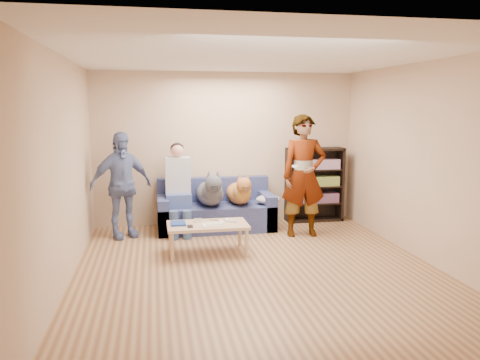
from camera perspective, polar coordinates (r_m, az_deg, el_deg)
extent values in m
plane|color=brown|center=(5.95, 2.15, -10.86)|extent=(5.00, 5.00, 0.00)
plane|color=white|center=(5.63, 2.31, 14.88)|extent=(5.00, 5.00, 0.00)
plane|color=tan|center=(8.09, -1.69, 3.86)|extent=(4.50, 0.00, 4.50)
plane|color=tan|center=(3.29, 11.91, -3.81)|extent=(4.50, 0.00, 4.50)
plane|color=tan|center=(5.60, -20.83, 1.01)|extent=(0.00, 5.00, 5.00)
plane|color=tan|center=(6.52, 21.90, 1.99)|extent=(0.00, 5.00, 5.00)
ellipsoid|color=#A6A6AA|center=(7.75, 3.45, -2.37)|extent=(0.41, 0.35, 0.14)
imported|color=gray|center=(7.34, 7.79, 0.50)|extent=(0.71, 0.49, 1.90)
imported|color=#6A7AAB|center=(7.41, -14.30, -0.59)|extent=(1.05, 0.76, 1.65)
cube|color=white|center=(7.07, 6.79, 1.65)|extent=(0.08, 0.14, 0.03)
cube|color=navy|center=(6.49, -7.56, -5.26)|extent=(0.20, 0.26, 0.03)
cube|color=white|center=(6.39, -3.43, -5.48)|extent=(0.26, 0.20, 0.02)
cube|color=beige|center=(6.41, -3.19, -5.31)|extent=(0.22, 0.17, 0.01)
cube|color=silver|center=(6.58, -5.15, -4.92)|extent=(0.11, 0.06, 0.05)
cube|color=white|center=(6.61, -1.66, -4.91)|extent=(0.04, 0.13, 0.03)
cube|color=silver|center=(6.54, -0.86, -5.05)|extent=(0.09, 0.06, 0.03)
cylinder|color=white|center=(6.48, -2.20, -5.23)|extent=(0.07, 0.07, 0.02)
cylinder|color=white|center=(6.56, -2.30, -5.06)|extent=(0.07, 0.07, 0.02)
cylinder|color=#C9621C|center=(6.32, -3.99, -5.67)|extent=(0.13, 0.06, 0.01)
cylinder|color=black|center=(6.66, -3.13, -4.90)|extent=(0.13, 0.08, 0.01)
cube|color=black|center=(6.34, -6.11, -5.63)|extent=(0.07, 0.12, 0.02)
cube|color=#515B93|center=(7.79, -2.96, -4.48)|extent=(1.90, 0.85, 0.42)
cube|color=#515B93|center=(8.03, -3.30, -1.09)|extent=(1.90, 0.18, 0.40)
cube|color=#515B93|center=(7.71, -9.33, -4.12)|extent=(0.18, 0.85, 0.58)
cube|color=#515B93|center=(7.93, 3.22, -3.65)|extent=(0.18, 0.85, 0.58)
cube|color=#445996|center=(7.59, -7.50, -2.43)|extent=(0.40, 0.38, 0.22)
cylinder|color=#3D6087|center=(7.25, -8.05, -5.58)|extent=(0.14, 0.14, 0.47)
cylinder|color=#436894|center=(7.26, -6.47, -5.53)|extent=(0.14, 0.14, 0.47)
cube|color=silver|center=(7.62, -7.60, 0.59)|extent=(0.40, 0.24, 0.58)
sphere|color=tan|center=(7.58, -7.66, 3.59)|extent=(0.21, 0.21, 0.21)
ellipsoid|color=black|center=(7.60, -7.67, 3.83)|extent=(0.22, 0.22, 0.19)
ellipsoid|color=#50535A|center=(7.68, -3.71, -1.63)|extent=(0.44, 0.91, 0.38)
sphere|color=#474A50|center=(7.35, -3.42, -1.40)|extent=(0.33, 0.33, 0.33)
sphere|color=#45474F|center=(7.15, -3.25, -0.45)|extent=(0.27, 0.27, 0.27)
cube|color=black|center=(7.03, -3.12, -0.92)|extent=(0.08, 0.13, 0.08)
cone|color=#53545E|center=(7.14, -3.84, 0.67)|extent=(0.08, 0.08, 0.13)
cone|color=#45474E|center=(7.16, -2.74, 0.70)|extent=(0.08, 0.08, 0.13)
cylinder|color=#4F525A|center=(8.10, -4.07, -1.35)|extent=(0.05, 0.30, 0.17)
ellipsoid|color=#B77E38|center=(7.77, -0.17, -1.63)|extent=(0.39, 0.82, 0.34)
sphere|color=gold|center=(7.47, 0.24, -1.44)|extent=(0.30, 0.30, 0.30)
sphere|color=#B25D36|center=(7.29, 0.48, -0.61)|extent=(0.24, 0.24, 0.24)
cube|color=#4F341B|center=(7.18, 0.65, -1.03)|extent=(0.08, 0.11, 0.07)
cone|color=#C3753B|center=(7.28, -0.05, 0.38)|extent=(0.08, 0.08, 0.11)
cone|color=#AB7D34|center=(7.30, 0.93, 0.40)|extent=(0.08, 0.08, 0.11)
cylinder|color=#AF7E35|center=(8.16, -0.67, -1.37)|extent=(0.05, 0.27, 0.16)
cube|color=#D9B585|center=(6.48, -3.98, -5.52)|extent=(1.10, 0.60, 0.04)
cylinder|color=tan|center=(6.26, -8.28, -8.10)|extent=(0.05, 0.05, 0.38)
cylinder|color=#CEB97F|center=(6.38, 0.81, -7.70)|extent=(0.05, 0.05, 0.38)
cylinder|color=tan|center=(6.74, -8.46, -6.87)|extent=(0.05, 0.05, 0.38)
cylinder|color=tan|center=(6.85, -0.02, -6.53)|extent=(0.05, 0.05, 0.38)
cube|color=black|center=(8.23, 5.90, -0.66)|extent=(0.04, 0.34, 1.30)
cube|color=black|center=(8.55, 12.08, -0.45)|extent=(0.04, 0.34, 1.30)
cube|color=black|center=(8.30, 9.16, 3.74)|extent=(1.00, 0.34, 0.04)
cube|color=black|center=(8.51, 8.95, -4.75)|extent=(1.00, 0.34, 0.04)
cube|color=black|center=(8.53, 8.69, -0.38)|extent=(1.00, 0.02, 1.30)
cube|color=black|center=(8.44, 9.00, -2.77)|extent=(0.94, 0.32, 0.03)
cube|color=black|center=(8.39, 9.05, -0.76)|extent=(0.94, 0.32, 0.02)
cube|color=black|center=(8.34, 9.10, 1.27)|extent=(0.94, 0.32, 0.02)
cube|color=#B23333|center=(8.40, 9.06, -2.14)|extent=(0.84, 0.24, 0.17)
cube|color=gold|center=(8.35, 9.11, -0.12)|extent=(0.84, 0.24, 0.17)
cube|color=#994C99|center=(8.31, 9.16, 1.92)|extent=(0.84, 0.24, 0.17)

